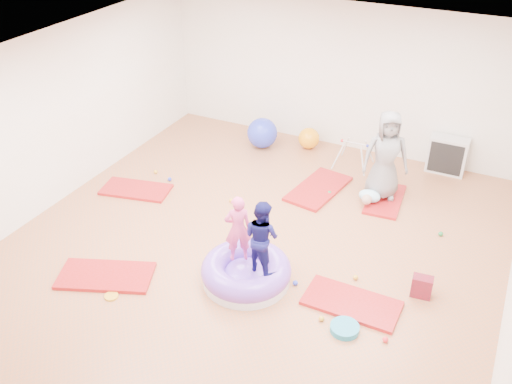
% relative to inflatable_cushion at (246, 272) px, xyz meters
% --- Properties ---
extents(room, '(7.01, 8.01, 2.81)m').
position_rel_inflatable_cushion_xyz_m(room, '(-0.26, 0.54, 1.25)').
color(room, '#B46940').
rests_on(room, ground).
extents(gym_mat_front_left, '(1.43, 1.07, 0.05)m').
position_rel_inflatable_cushion_xyz_m(gym_mat_front_left, '(-1.78, -0.79, -0.12)').
color(gym_mat_front_left, '#AA2032').
rests_on(gym_mat_front_left, ground).
extents(gym_mat_mid_left, '(1.26, 0.82, 0.05)m').
position_rel_inflatable_cushion_xyz_m(gym_mat_mid_left, '(-2.80, 1.29, -0.13)').
color(gym_mat_mid_left, '#AA2032').
rests_on(gym_mat_mid_left, ground).
extents(gym_mat_center_back, '(0.86, 1.41, 0.06)m').
position_rel_inflatable_cushion_xyz_m(gym_mat_center_back, '(0.03, 2.70, -0.12)').
color(gym_mat_center_back, '#AA2032').
rests_on(gym_mat_center_back, ground).
extents(gym_mat_right, '(1.24, 0.63, 0.05)m').
position_rel_inflatable_cushion_xyz_m(gym_mat_right, '(1.45, 0.18, -0.13)').
color(gym_mat_right, '#AA2032').
rests_on(gym_mat_right, ground).
extents(gym_mat_rear_right, '(0.65, 1.15, 0.05)m').
position_rel_inflatable_cushion_xyz_m(gym_mat_rear_right, '(1.16, 2.87, -0.13)').
color(gym_mat_rear_right, '#AA2032').
rests_on(gym_mat_rear_right, ground).
extents(inflatable_cushion, '(1.23, 1.23, 0.39)m').
position_rel_inflatable_cushion_xyz_m(inflatable_cushion, '(0.00, 0.00, 0.00)').
color(inflatable_cushion, white).
rests_on(inflatable_cushion, ground).
extents(child_pink, '(0.43, 0.40, 0.98)m').
position_rel_inflatable_cushion_xyz_m(child_pink, '(-0.14, 0.05, 0.70)').
color(child_pink, '#DF4688').
rests_on(child_pink, inflatable_cushion).
extents(child_navy, '(0.60, 0.53, 1.04)m').
position_rel_inflatable_cushion_xyz_m(child_navy, '(0.24, -0.01, 0.73)').
color(child_navy, '#121152').
rests_on(child_navy, inflatable_cushion).
extents(adult_caregiver, '(0.88, 0.74, 1.52)m').
position_rel_inflatable_cushion_xyz_m(adult_caregiver, '(1.07, 2.93, 0.66)').
color(adult_caregiver, gray).
rests_on(adult_caregiver, gym_mat_rear_right).
extents(infant, '(0.36, 0.37, 0.21)m').
position_rel_inflatable_cushion_xyz_m(infant, '(0.94, 2.62, 0.00)').
color(infant, '#A9E0FB').
rests_on(infant, gym_mat_rear_right).
extents(ball_pit_balls, '(5.11, 2.98, 0.07)m').
position_rel_inflatable_cushion_xyz_m(ball_pit_balls, '(0.13, 1.19, -0.12)').
color(ball_pit_balls, gold).
rests_on(ball_pit_balls, ground).
extents(exercise_ball_blue, '(0.59, 0.59, 0.59)m').
position_rel_inflatable_cushion_xyz_m(exercise_ball_blue, '(-1.56, 3.78, 0.15)').
color(exercise_ball_blue, blue).
rests_on(exercise_ball_blue, ground).
extents(exercise_ball_orange, '(0.41, 0.41, 0.41)m').
position_rel_inflatable_cushion_xyz_m(exercise_ball_orange, '(-0.72, 4.14, 0.06)').
color(exercise_ball_orange, '#FFA014').
rests_on(exercise_ball_orange, ground).
extents(infant_play_gym, '(0.65, 0.62, 0.50)m').
position_rel_inflatable_cushion_xyz_m(infant_play_gym, '(0.30, 3.78, 0.18)').
color(infant_play_gym, silver).
rests_on(infant_play_gym, ground).
extents(cube_shelf, '(0.68, 0.33, 0.68)m').
position_rel_inflatable_cushion_xyz_m(cube_shelf, '(1.87, 4.33, 0.19)').
color(cube_shelf, silver).
rests_on(cube_shelf, ground).
extents(balance_disc, '(0.36, 0.36, 0.08)m').
position_rel_inflatable_cushion_xyz_m(balance_disc, '(1.51, -0.31, -0.11)').
color(balance_disc, teal).
rests_on(balance_disc, ground).
extents(backpack, '(0.28, 0.19, 0.31)m').
position_rel_inflatable_cushion_xyz_m(backpack, '(2.21, 0.75, 0.00)').
color(backpack, '#B00A27').
rests_on(backpack, ground).
extents(yellow_toy, '(0.18, 0.18, 0.03)m').
position_rel_inflatable_cushion_xyz_m(yellow_toy, '(-1.46, -1.08, -0.14)').
color(yellow_toy, gold).
rests_on(yellow_toy, ground).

